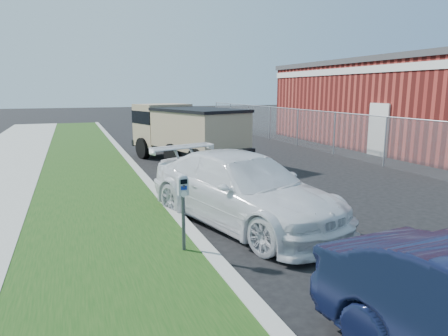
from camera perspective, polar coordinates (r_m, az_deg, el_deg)
name	(u,v)px	position (r m, az deg, el deg)	size (l,w,h in m)	color
ground	(299,216)	(9.03, 10.70, -6.77)	(120.00, 120.00, 0.00)	black
streetside	(29,215)	(9.71, -26.09, -6.04)	(6.12, 50.00, 0.15)	gray
chainlink_fence	(335,125)	(17.84, 15.56, 5.94)	(0.06, 30.06, 30.00)	slate
brick_building	(424,102)	(22.56, 26.62, 8.37)	(9.20, 14.20, 4.17)	maroon
parking_meter	(183,196)	(6.50, -5.88, -4.05)	(0.18, 0.13, 1.28)	#3F4247
white_wagon	(241,188)	(8.34, 2.44, -2.93)	(2.02, 4.97, 1.44)	white
dump_truck	(185,130)	(15.50, -5.63, 5.41)	(3.60, 5.88, 2.17)	black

